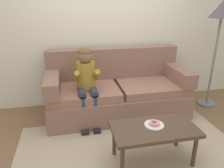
{
  "coord_description": "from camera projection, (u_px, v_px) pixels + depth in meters",
  "views": [
    {
      "loc": [
        -0.65,
        -2.17,
        1.68
      ],
      "look_at": [
        -0.09,
        0.45,
        0.65
      ],
      "focal_mm": 34.38,
      "sensor_mm": 36.0,
      "label": 1
    }
  ],
  "objects": [
    {
      "name": "ground",
      "position": [
        127.0,
        144.0,
        2.71
      ],
      "size": [
        10.0,
        10.0,
        0.0
      ],
      "primitive_type": "plane",
      "color": "brown"
    },
    {
      "name": "wall_back",
      "position": [
        105.0,
        20.0,
        3.48
      ],
      "size": [
        8.0,
        0.1,
        2.8
      ],
      "primitive_type": "cube",
      "color": "silver",
      "rests_on": "ground"
    },
    {
      "name": "area_rug",
      "position": [
        132.0,
        156.0,
        2.48
      ],
      "size": [
        2.67,
        1.76,
        0.01
      ],
      "primitive_type": "cube",
      "color": "tan",
      "rests_on": "ground"
    },
    {
      "name": "couch",
      "position": [
        117.0,
        92.0,
        3.38
      ],
      "size": [
        2.12,
        0.9,
        0.99
      ],
      "color": "#846051",
      "rests_on": "ground"
    },
    {
      "name": "coffee_table",
      "position": [
        154.0,
        131.0,
        2.29
      ],
      "size": [
        0.91,
        0.49,
        0.44
      ],
      "color": "#4C3828",
      "rests_on": "ground"
    },
    {
      "name": "person_child",
      "position": [
        87.0,
        79.0,
        2.97
      ],
      "size": [
        0.34,
        0.58,
        1.1
      ],
      "color": "olive",
      "rests_on": "ground"
    },
    {
      "name": "plate",
      "position": [
        154.0,
        125.0,
        2.3
      ],
      "size": [
        0.21,
        0.21,
        0.01
      ],
      "primitive_type": "cylinder",
      "color": "white",
      "rests_on": "coffee_table"
    },
    {
      "name": "donut",
      "position": [
        154.0,
        123.0,
        2.29
      ],
      "size": [
        0.15,
        0.15,
        0.04
      ],
      "primitive_type": "torus",
      "rotation": [
        0.0,
        0.0,
        1.32
      ],
      "color": "pink",
      "rests_on": "plate"
    },
    {
      "name": "toy_controller",
      "position": [
        166.0,
        133.0,
        2.88
      ],
      "size": [
        0.23,
        0.09,
        0.05
      ],
      "rotation": [
        0.0,
        0.0,
        -0.5
      ],
      "color": "#339E56",
      "rests_on": "ground"
    },
    {
      "name": "floor_lamp",
      "position": [
        221.0,
        18.0,
        3.25
      ],
      "size": [
        0.39,
        0.39,
        1.71
      ],
      "color": "slate",
      "rests_on": "ground"
    }
  ]
}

